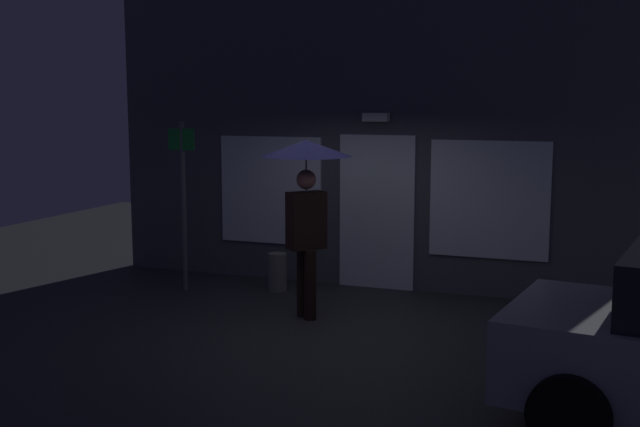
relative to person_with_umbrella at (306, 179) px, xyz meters
The scene contains 5 objects.
ground_plane 1.81m from the person_with_umbrella, 44.09° to the right, with size 18.00×18.00×0.00m, color #2D2D33.
building_facade 2.09m from the person_with_umbrella, 79.82° to the left, with size 8.25×0.48×4.55m.
person_with_umbrella is the anchor object (origin of this frame).
street_sign_post 2.30m from the person_with_umbrella, 160.96° to the left, with size 0.40×0.07×2.39m.
sidewalk_bollard 2.06m from the person_with_umbrella, 127.89° to the left, with size 0.26×0.26×0.54m, color slate.
Camera 1 is at (3.16, -8.58, 2.71)m, focal length 44.51 mm.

